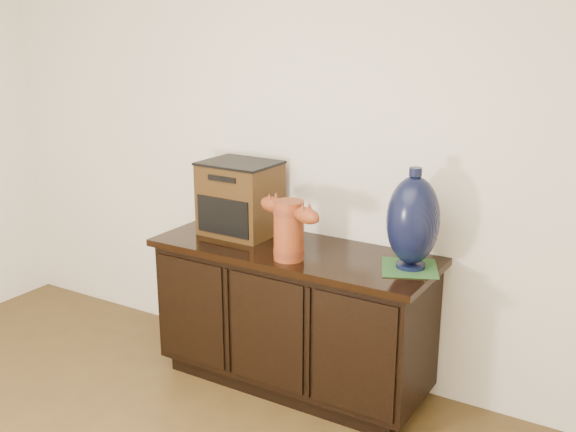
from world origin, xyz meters
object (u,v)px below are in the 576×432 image
Objects in this scene: sideboard at (293,316)px; tv_radio at (240,198)px; lamp_base at (413,221)px; terracotta_vessel at (289,227)px; spray_can at (272,218)px.

tv_radio is at bearing 169.04° from sideboard.
sideboard is 3.12× the size of lamp_base.
lamp_base is (0.55, 0.18, 0.07)m from terracotta_vessel.
lamp_base reaches higher than sideboard.
spray_can is (-0.22, 0.15, 0.46)m from sideboard.
sideboard is 0.68m from tv_radio.
spray_can reaches higher than sideboard.
sideboard is 3.60× the size of terracotta_vessel.
sideboard is 0.55m from terracotta_vessel.
terracotta_vessel reaches higher than spray_can.
terracotta_vessel is 1.03× the size of tv_radio.
sideboard is 0.85m from lamp_base.
lamp_base is at bearing -7.86° from spray_can.
spray_can is at bearing 152.12° from terracotta_vessel.
terracotta_vessel is at bearing -46.23° from spray_can.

